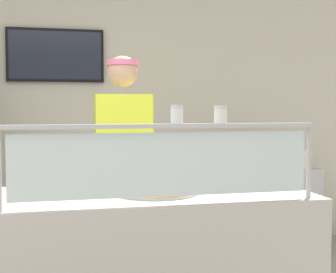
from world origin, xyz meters
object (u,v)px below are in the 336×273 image
at_px(pizza_tray, 156,190).
at_px(parmesan_shaker, 177,116).
at_px(worker_figure, 124,167).
at_px(pizza_box_stack, 276,158).
at_px(pizza_server, 154,186).
at_px(pepper_flake_shaker, 220,116).

distance_m(pizza_tray, parmesan_shaker, 0.52).
relative_size(worker_figure, pizza_box_stack, 3.47).
bearing_deg(parmesan_shaker, pizza_server, 99.32).
xyz_separation_m(pizza_tray, pepper_flake_shaker, (0.25, -0.32, 0.41)).
distance_m(parmesan_shaker, worker_figure, 1.11).
relative_size(pizza_server, parmesan_shaker, 3.14).
bearing_deg(pizza_server, pepper_flake_shaker, -39.24).
height_order(pizza_server, pizza_box_stack, pizza_box_stack).
bearing_deg(pizza_tray, pizza_server, -123.73).
bearing_deg(pizza_box_stack, pepper_flake_shaker, -122.04).
height_order(pizza_server, pepper_flake_shaker, pepper_flake_shaker).
distance_m(pizza_server, parmesan_shaker, 0.49).
height_order(pizza_server, worker_figure, worker_figure).
distance_m(pizza_server, worker_figure, 0.75).
bearing_deg(pizza_tray, pepper_flake_shaker, -51.36).
relative_size(pizza_server, worker_figure, 0.16).
xyz_separation_m(pizza_server, worker_figure, (-0.06, 0.75, 0.02)).
distance_m(pizza_server, pizza_box_stack, 2.35).
relative_size(pizza_tray, pepper_flake_shaker, 5.36).
relative_size(pizza_tray, worker_figure, 0.27).
relative_size(pepper_flake_shaker, worker_figure, 0.05).
bearing_deg(pepper_flake_shaker, worker_figure, 107.45).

